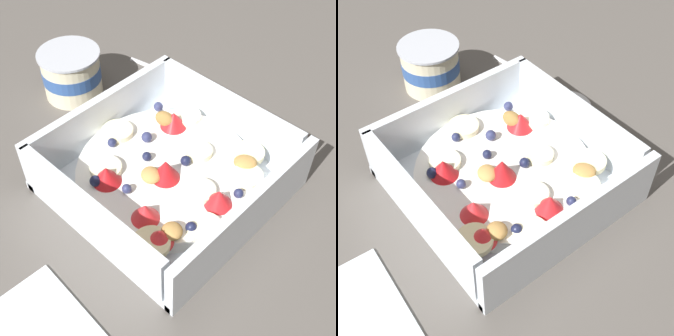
# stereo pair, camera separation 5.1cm
# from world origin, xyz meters

# --- Properties ---
(ground_plane) EXTENTS (2.40, 2.40, 0.00)m
(ground_plane) POSITION_xyz_m (0.00, 0.00, 0.00)
(ground_plane) COLOR #56514C
(fruit_bowl) EXTENTS (0.22, 0.22, 0.07)m
(fruit_bowl) POSITION_xyz_m (0.02, -0.00, 0.02)
(fruit_bowl) COLOR white
(fruit_bowl) RESTS_ON ground
(spoon) EXTENTS (0.05, 0.17, 0.01)m
(spoon) POSITION_xyz_m (0.18, 0.09, 0.00)
(spoon) COLOR silver
(spoon) RESTS_ON ground
(yogurt_cup) EXTENTS (0.08, 0.08, 0.06)m
(yogurt_cup) POSITION_xyz_m (0.05, 0.21, 0.03)
(yogurt_cup) COLOR beige
(yogurt_cup) RESTS_ON ground
(folded_napkin) EXTENTS (0.13, 0.13, 0.01)m
(folded_napkin) POSITION_xyz_m (-0.20, -0.04, 0.00)
(folded_napkin) COLOR silver
(folded_napkin) RESTS_ON ground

